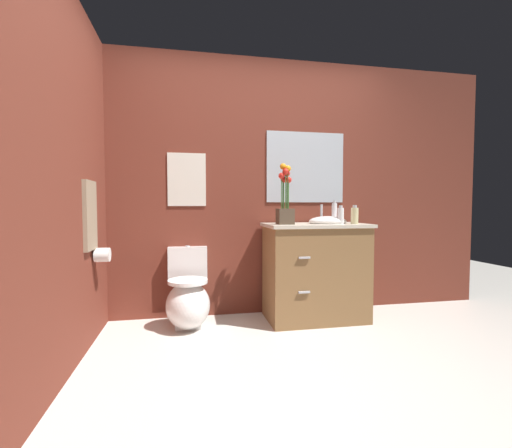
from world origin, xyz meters
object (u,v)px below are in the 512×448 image
(wall_poster, at_px, (187,180))
(toilet_paper_roll, at_px, (102,255))
(wall_mirror, at_px, (305,167))
(flower_vase, at_px, (285,203))
(soap_bottle, at_px, (334,213))
(lotion_bottle, at_px, (341,215))
(hanging_towel, at_px, (90,216))
(vanity_cabinet, at_px, (315,270))
(toilet, at_px, (188,299))
(hand_wash_bottle, at_px, (355,215))

(wall_poster, xyz_separation_m, toilet_paper_roll, (-0.66, -0.46, -0.63))
(wall_poster, distance_m, wall_mirror, 1.18)
(flower_vase, distance_m, wall_poster, 0.96)
(soap_bottle, xyz_separation_m, toilet_paper_roll, (-2.07, -0.31, -0.32))
(lotion_bottle, relative_size, wall_poster, 0.34)
(wall_mirror, distance_m, hanging_towel, 2.02)
(vanity_cabinet, distance_m, lotion_bottle, 0.56)
(vanity_cabinet, height_order, hanging_towel, hanging_towel)
(toilet, bearing_deg, toilet_paper_roll, -163.31)
(lotion_bottle, height_order, toilet_paper_roll, lotion_bottle)
(flower_vase, bearing_deg, soap_bottle, 19.16)
(lotion_bottle, xyz_separation_m, hanging_towel, (-2.09, -0.19, 0.02))
(toilet, distance_m, wall_poster, 1.10)
(soap_bottle, xyz_separation_m, hanging_towel, (-2.13, -0.42, -0.01))
(vanity_cabinet, height_order, wall_mirror, wall_mirror)
(lotion_bottle, bearing_deg, soap_bottle, 80.60)
(flower_vase, relative_size, toilet_paper_roll, 4.94)
(hand_wash_bottle, bearing_deg, vanity_cabinet, 160.77)
(lotion_bottle, bearing_deg, wall_mirror, 118.43)
(toilet, relative_size, lotion_bottle, 4.05)
(lotion_bottle, distance_m, toilet_paper_roll, 2.06)
(lotion_bottle, relative_size, toilet_paper_roll, 1.55)
(toilet_paper_roll, bearing_deg, vanity_cabinet, 5.31)
(vanity_cabinet, bearing_deg, wall_mirror, 90.51)
(toilet, relative_size, wall_poster, 1.39)
(hand_wash_bottle, height_order, wall_poster, wall_poster)
(lotion_bottle, xyz_separation_m, hand_wash_bottle, (0.12, -0.03, 0.00))
(vanity_cabinet, height_order, toilet_paper_roll, vanity_cabinet)
(flower_vase, xyz_separation_m, toilet_paper_roll, (-1.52, -0.11, -0.41))
(lotion_bottle, bearing_deg, toilet, 175.20)
(soap_bottle, relative_size, hand_wash_bottle, 1.26)
(soap_bottle, relative_size, hanging_towel, 0.42)
(wall_poster, xyz_separation_m, hanging_towel, (-0.71, -0.57, -0.32))
(lotion_bottle, relative_size, wall_mirror, 0.21)
(lotion_bottle, bearing_deg, hanging_towel, -174.80)
(lotion_bottle, distance_m, wall_mirror, 0.64)
(wall_mirror, bearing_deg, vanity_cabinet, -89.49)
(hand_wash_bottle, bearing_deg, toilet_paper_roll, -178.54)
(wall_poster, bearing_deg, soap_bottle, -6.33)
(vanity_cabinet, relative_size, hand_wash_bottle, 6.28)
(toilet, bearing_deg, hanging_towel, -156.71)
(toilet, distance_m, hand_wash_bottle, 1.68)
(flower_vase, bearing_deg, vanity_cabinet, 10.13)
(lotion_bottle, bearing_deg, hand_wash_bottle, -11.67)
(hanging_towel, bearing_deg, toilet, 23.29)
(vanity_cabinet, relative_size, wall_poster, 2.17)
(lotion_bottle, bearing_deg, toilet_paper_roll, -177.72)
(toilet_paper_roll, bearing_deg, wall_mirror, 14.26)
(wall_mirror, relative_size, hanging_towel, 1.54)
(wall_poster, relative_size, hanging_towel, 0.95)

